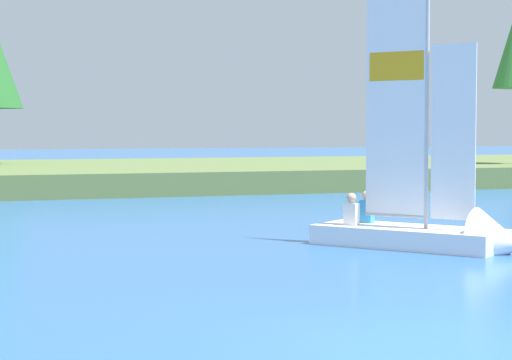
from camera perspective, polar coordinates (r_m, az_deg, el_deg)
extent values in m
plane|color=#2D609E|center=(10.50, 10.60, -10.15)|extent=(200.00, 200.00, 0.00)
cube|color=#5B703D|center=(40.12, -11.52, 0.27)|extent=(80.00, 15.76, 0.85)
cube|color=white|center=(19.30, 9.23, -3.44)|extent=(3.50, 3.92, 0.41)
cone|color=white|center=(18.60, 14.56, -3.75)|extent=(1.65, 1.57, 1.35)
cylinder|color=#B7B7BC|center=(19.04, 10.36, 5.54)|extent=(0.08, 0.08, 5.62)
cube|color=white|center=(19.31, 8.52, 5.16)|extent=(0.84, 1.08, 4.87)
cube|color=orange|center=(19.34, 8.54, 6.86)|extent=(0.76, 0.98, 0.58)
cube|color=white|center=(18.81, 11.90, 2.86)|extent=(0.58, 0.75, 3.45)
cylinder|color=#B7B7BC|center=(19.38, 8.46, -2.15)|extent=(0.86, 1.10, 0.06)
cube|color=silver|center=(19.46, 5.82, -2.08)|extent=(0.33, 0.34, 0.46)
sphere|color=tan|center=(19.43, 5.82, -1.08)|extent=(0.20, 0.20, 0.20)
cube|color=#338CCC|center=(20.03, 6.74, -1.92)|extent=(0.33, 0.34, 0.47)
sphere|color=tan|center=(20.01, 6.75, -0.93)|extent=(0.20, 0.20, 0.20)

